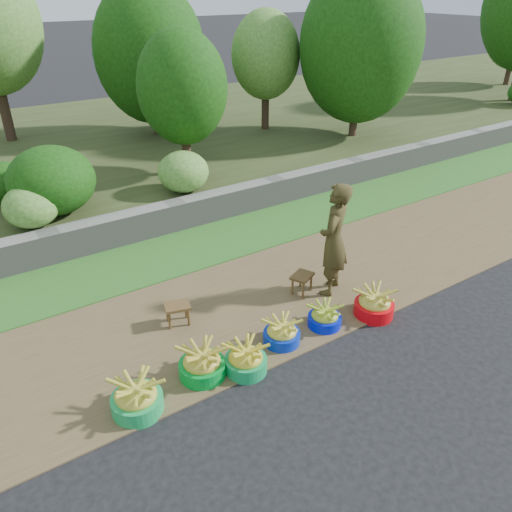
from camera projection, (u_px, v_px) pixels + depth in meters
ground_plane at (317, 348)px, 6.31m from camera, size 120.00×120.00×0.00m
dirt_shoulder at (262, 301)px, 7.21m from camera, size 80.00×2.50×0.02m
grass_verge at (198, 246)px, 8.67m from camera, size 80.00×1.50×0.04m
retaining_wall at (176, 216)px, 9.17m from camera, size 80.00×0.35×0.55m
earth_bank at (93, 151)px, 12.75m from camera, size 80.00×10.00×0.50m
vegetation at (138, 54)px, 10.69m from camera, size 31.44×7.36×4.73m
basin_a at (137, 398)px, 5.30m from camera, size 0.56×0.56×0.42m
basin_b at (202, 364)px, 5.77m from camera, size 0.55×0.55×0.41m
basin_c at (246, 359)px, 5.86m from camera, size 0.51×0.51×0.38m
basin_d at (282, 333)px, 6.32m from camera, size 0.47×0.47×0.35m
basin_e at (325, 317)px, 6.63m from camera, size 0.45×0.45×0.34m
basin_f at (374, 304)px, 6.84m from camera, size 0.55×0.55×0.41m
stool_left at (177, 309)px, 6.62m from camera, size 0.39×0.33×0.29m
stool_right at (302, 278)px, 7.29m from camera, size 0.40×0.36×0.29m
vendor_woman at (334, 240)px, 7.04m from camera, size 0.73×0.68×1.69m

